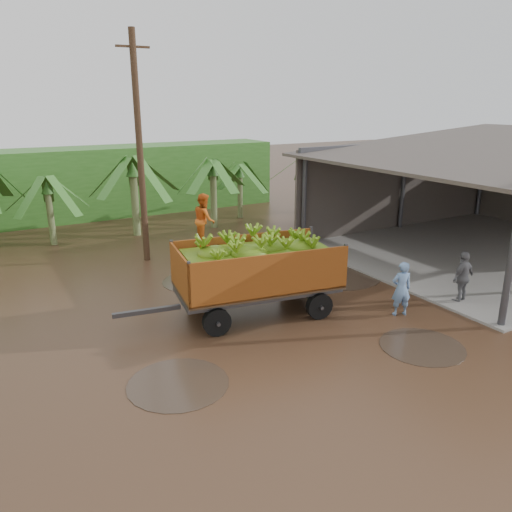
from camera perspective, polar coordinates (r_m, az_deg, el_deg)
The scene contains 7 objects.
ground at distance 14.31m, azimuth 1.10°, elevation -7.13°, with size 100.00×100.00×0.00m, color black.
packing_shed at distance 22.83m, azimuth 25.04°, elevation 7.10°, with size 12.78×10.80×4.76m.
hedge_north at distance 27.86m, azimuth -20.02°, elevation 7.79°, with size 22.00×3.00×3.60m, color #2D661E.
banana_trailer at distance 14.13m, azimuth 0.06°, elevation -1.46°, with size 6.43×2.90×3.54m.
man_blue at distance 14.82m, azimuth 16.27°, elevation -3.61°, with size 0.59×0.38×1.61m, color #688BBD.
man_grey at distance 16.32m, azimuth 22.56°, elevation -2.27°, with size 0.96×0.40×1.64m, color slate.
utility_pole at distance 19.09m, azimuth -13.15°, elevation 11.77°, with size 1.20×0.24×8.33m.
Camera 1 is at (-6.74, -11.15, 5.92)m, focal length 35.00 mm.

